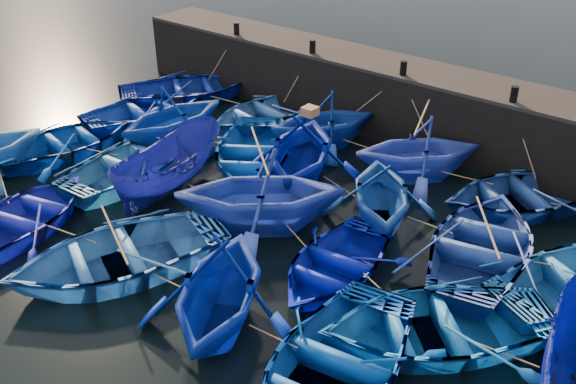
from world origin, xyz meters
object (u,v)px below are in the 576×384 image
Objects in this scene: boat_0 at (187,88)px; boat_13 at (67,142)px; boat_8 at (252,152)px; wooden_crate at (310,111)px.

boat_0 reaches higher than boat_13.
wooden_crate is (2.30, 0.19, 2.05)m from boat_8.
wooden_crate reaches higher than boat_0.
boat_13 is (0.50, -6.25, -0.06)m from boat_0.
wooden_crate is at bearing -145.15° from boat_13.
boat_0 is 9.17m from wooden_crate.
boat_8 is 12.77× the size of wooden_crate.
boat_13 is at bearing -155.81° from wooden_crate.
boat_0 is at bearing 162.81° from wooden_crate.
boat_8 is at bearing -175.34° from wooden_crate.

